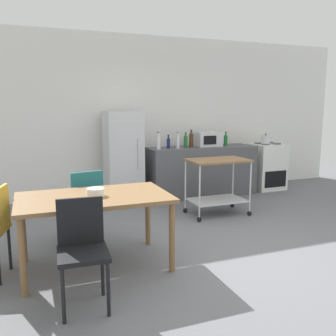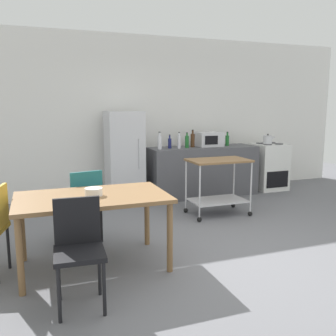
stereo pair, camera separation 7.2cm
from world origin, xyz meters
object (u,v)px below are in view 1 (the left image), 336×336
at_px(stove_oven, 266,166).
at_px(fruit_bowl, 95,192).
at_px(kitchen_cart, 218,177).
at_px(bottle_sesame_oil, 158,142).
at_px(bottle_vinegar, 191,140).
at_px(bottle_olive_oil, 178,141).
at_px(bottle_soy_sauce, 186,141).
at_px(microwave, 208,139).
at_px(chair_teal, 85,201).
at_px(bottle_hot_sauce, 168,143).
at_px(dining_table, 94,203).
at_px(refrigerator, 123,157).
at_px(chair_black, 82,245).
at_px(bottle_soda, 226,140).
at_px(kettle, 266,139).

bearing_deg(stove_oven, fruit_bowl, -147.31).
bearing_deg(stove_oven, kitchen_cart, -145.26).
relative_size(bottle_sesame_oil, bottle_vinegar, 0.96).
bearing_deg(kitchen_cart, bottle_olive_oil, 99.13).
bearing_deg(kitchen_cart, bottle_soy_sauce, 90.37).
bearing_deg(bottle_olive_oil, stove_oven, 2.73).
relative_size(stove_oven, microwave, 2.00).
height_order(stove_oven, bottle_soy_sauce, bottle_soy_sauce).
height_order(chair_teal, bottle_sesame_oil, bottle_sesame_oil).
height_order(stove_oven, bottle_hot_sauce, bottle_hot_sauce).
distance_m(dining_table, kitchen_cart, 2.39).
bearing_deg(bottle_vinegar, bottle_sesame_oil, -170.03).
distance_m(dining_table, microwave, 3.55).
distance_m(kitchen_cart, bottle_vinegar, 1.33).
bearing_deg(refrigerator, bottle_sesame_oil, -17.70).
relative_size(chair_black, bottle_soy_sauce, 3.27).
xyz_separation_m(chair_teal, microwave, (2.52, 1.75, 0.51)).
bearing_deg(kitchen_cart, fruit_bowl, -149.17).
relative_size(refrigerator, bottle_soda, 5.95).
distance_m(chair_teal, bottle_sesame_oil, 2.26).
bearing_deg(stove_oven, bottle_sesame_oil, -177.44).
height_order(chair_black, kitchen_cart, chair_black).
bearing_deg(bottle_sesame_oil, bottle_soy_sauce, 7.44).
distance_m(stove_oven, bottle_soda, 1.08).
xyz_separation_m(bottle_olive_oil, bottle_soy_sauce, (0.17, 0.06, -0.01)).
height_order(fruit_bowl, kettle, kettle).
distance_m(bottle_sesame_oil, fruit_bowl, 2.79).
distance_m(refrigerator, kitchen_cart, 1.74).
distance_m(refrigerator, bottle_sesame_oil, 0.66).
xyz_separation_m(chair_black, stove_oven, (4.06, 3.15, -0.07)).
distance_m(stove_oven, bottle_hot_sauce, 2.18).
distance_m(refrigerator, microwave, 1.62).
height_order(chair_teal, stove_oven, stove_oven).
xyz_separation_m(bottle_hot_sauce, bottle_soy_sauce, (0.33, -0.01, 0.02)).
bearing_deg(bottle_sesame_oil, chair_black, -119.72).
relative_size(dining_table, stove_oven, 1.63).
height_order(chair_black, bottle_vinegar, bottle_vinegar).
distance_m(refrigerator, fruit_bowl, 2.69).
bearing_deg(bottle_olive_oil, bottle_soy_sauce, 18.92).
relative_size(dining_table, bottle_hot_sauce, 6.22).
bearing_deg(chair_teal, bottle_olive_oil, -150.65).
distance_m(dining_table, fruit_bowl, 0.12).
bearing_deg(chair_black, stove_oven, 41.19).
xyz_separation_m(stove_oven, refrigerator, (-2.90, 0.08, 0.32)).
relative_size(bottle_sesame_oil, fruit_bowl, 1.71).
bearing_deg(bottle_hot_sauce, microwave, 4.42).
bearing_deg(microwave, dining_table, -135.67).
bearing_deg(microwave, fruit_bowl, -135.34).
height_order(chair_teal, bottle_soda, bottle_soda).
relative_size(stove_oven, bottle_olive_oil, 3.21).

